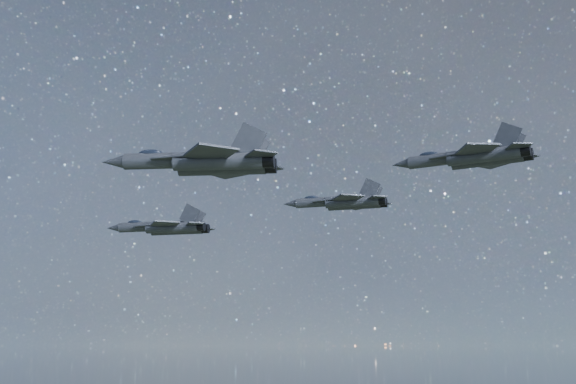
% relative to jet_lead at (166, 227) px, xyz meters
% --- Properties ---
extents(jet_lead, '(15.21, 10.52, 3.82)m').
position_rel_jet_lead_xyz_m(jet_lead, '(0.00, 0.00, 0.00)').
color(jet_lead, '#2C2F37').
extents(jet_left, '(15.42, 10.79, 3.89)m').
position_rel_jet_lead_xyz_m(jet_left, '(21.74, 10.83, 3.89)').
color(jet_left, '#2C2F37').
extents(jet_right, '(17.20, 11.61, 4.33)m').
position_rel_jet_lead_xyz_m(jet_right, '(19.05, -24.04, 0.98)').
color(jet_right, '#2C2F37').
extents(jet_slot, '(15.60, 10.93, 3.93)m').
position_rel_jet_lead_xyz_m(jet_slot, '(41.11, -6.11, 3.88)').
color(jet_slot, '#2C2F37').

